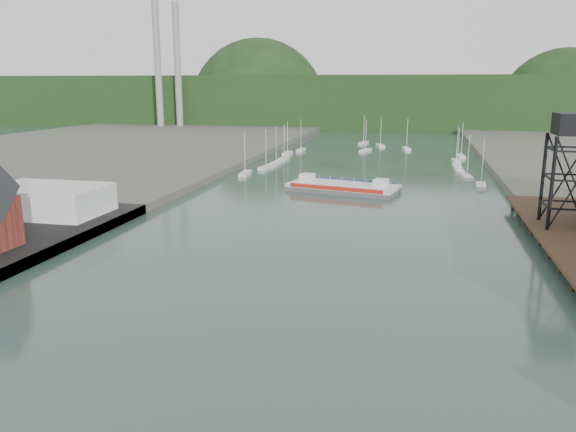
% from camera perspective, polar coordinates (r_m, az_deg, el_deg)
% --- Properties ---
extents(white_shed, '(18.00, 12.00, 4.50)m').
position_cam_1_polar(white_shed, '(98.27, -23.24, 1.51)').
color(white_shed, silver).
rests_on(white_shed, west_quay).
extents(lift_tower, '(6.50, 6.50, 16.00)m').
position_cam_1_polar(lift_tower, '(88.31, 27.21, 7.66)').
color(lift_tower, black).
rests_on(lift_tower, east_pier).
extents(marina_sailboats, '(57.71, 92.65, 0.90)m').
position_cam_1_polar(marina_sailboats, '(167.88, 8.29, 5.74)').
color(marina_sailboats, silver).
rests_on(marina_sailboats, ground).
extents(smokestacks, '(11.20, 8.20, 60.00)m').
position_cam_1_polar(smokestacks, '(286.27, -12.11, 14.63)').
color(smokestacks, gray).
rests_on(smokestacks, ground).
extents(distant_hills, '(500.00, 120.00, 80.00)m').
position_cam_1_polar(distant_hills, '(329.48, 10.11, 11.09)').
color(distant_hills, black).
rests_on(distant_hills, ground).
extents(chain_ferry, '(24.04, 13.71, 3.26)m').
position_cam_1_polar(chain_ferry, '(118.16, 5.60, 2.93)').
color(chain_ferry, '#545457').
rests_on(chain_ferry, ground).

